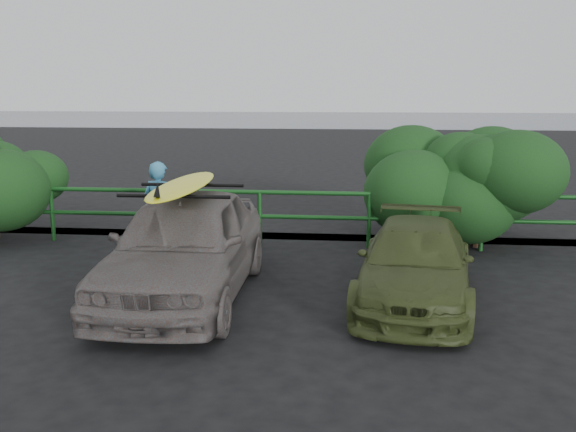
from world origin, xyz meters
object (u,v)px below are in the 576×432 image
at_px(guardrail, 207,217).
at_px(man, 160,210).
at_px(olive_vehicle, 415,263).
at_px(sedan, 185,245).
at_px(surfboard, 183,185).

bearing_deg(guardrail, man, -118.58).
bearing_deg(olive_vehicle, sedan, -169.92).
bearing_deg(surfboard, olive_vehicle, 2.45).
xyz_separation_m(sedan, surfboard, (0.00, -0.00, 0.83)).
bearing_deg(sedan, guardrail, 97.46).
bearing_deg(sedan, surfboard, -90.14).
distance_m(olive_vehicle, man, 4.55).
relative_size(sedan, surfboard, 1.55).
relative_size(man, surfboard, 0.59).
xyz_separation_m(sedan, man, (-0.97, 2.03, 0.09)).
bearing_deg(guardrail, surfboard, -82.40).
bearing_deg(surfboard, guardrail, 97.46).
bearing_deg(guardrail, sedan, -82.40).
distance_m(sedan, man, 2.26).
height_order(sedan, surfboard, surfboard).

